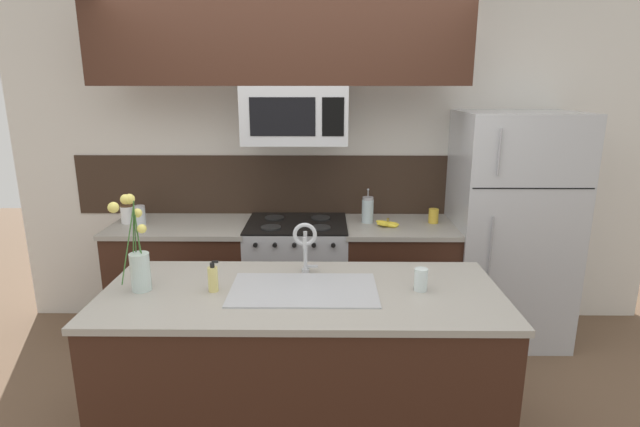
% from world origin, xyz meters
% --- Properties ---
extents(ground_plane, '(10.00, 10.00, 0.00)m').
position_xyz_m(ground_plane, '(0.00, 0.00, 0.00)').
color(ground_plane, brown).
extents(rear_partition, '(5.20, 0.10, 2.60)m').
position_xyz_m(rear_partition, '(0.30, 1.28, 1.30)').
color(rear_partition, silver).
rests_on(rear_partition, ground).
extents(splash_band, '(3.61, 0.01, 0.48)m').
position_xyz_m(splash_band, '(0.00, 1.22, 1.15)').
color(splash_band, '#332319').
rests_on(splash_band, rear_partition).
extents(back_counter_left, '(1.05, 0.65, 0.91)m').
position_xyz_m(back_counter_left, '(-0.89, 0.90, 0.46)').
color(back_counter_left, '#381E14').
rests_on(back_counter_left, ground).
extents(back_counter_right, '(0.84, 0.65, 0.91)m').
position_xyz_m(back_counter_right, '(0.79, 0.90, 0.46)').
color(back_counter_right, '#381E14').
rests_on(back_counter_right, ground).
extents(stove_range, '(0.76, 0.64, 0.93)m').
position_xyz_m(stove_range, '(0.00, 0.90, 0.46)').
color(stove_range, '#B7BABF').
rests_on(stove_range, ground).
extents(microwave, '(0.74, 0.40, 0.41)m').
position_xyz_m(microwave, '(0.00, 0.88, 1.73)').
color(microwave, '#B7BABF').
extents(upper_cabinet_band, '(2.59, 0.34, 0.60)m').
position_xyz_m(upper_cabinet_band, '(-0.10, 0.85, 2.23)').
color(upper_cabinet_band, '#381E14').
extents(refrigerator, '(0.86, 0.74, 1.75)m').
position_xyz_m(refrigerator, '(1.62, 0.92, 0.88)').
color(refrigerator, '#B7BABF').
rests_on(refrigerator, ground).
extents(storage_jar_tall, '(0.10, 0.10, 0.15)m').
position_xyz_m(storage_jar_tall, '(-1.30, 0.93, 0.98)').
color(storage_jar_tall, silver).
rests_on(storage_jar_tall, back_counter_left).
extents(storage_jar_medium, '(0.08, 0.08, 0.15)m').
position_xyz_m(storage_jar_medium, '(-1.19, 0.88, 0.98)').
color(storage_jar_medium, silver).
rests_on(storage_jar_medium, back_counter_left).
extents(banana_bunch, '(0.19, 0.13, 0.08)m').
position_xyz_m(banana_bunch, '(0.69, 0.84, 0.93)').
color(banana_bunch, yellow).
rests_on(banana_bunch, back_counter_right).
extents(french_press, '(0.09, 0.09, 0.27)m').
position_xyz_m(french_press, '(0.54, 0.96, 1.01)').
color(french_press, silver).
rests_on(french_press, back_counter_right).
extents(coffee_tin, '(0.08, 0.08, 0.11)m').
position_xyz_m(coffee_tin, '(1.05, 0.95, 0.97)').
color(coffee_tin, gold).
rests_on(coffee_tin, back_counter_right).
extents(island_counter, '(2.07, 0.86, 0.91)m').
position_xyz_m(island_counter, '(0.09, -0.35, 0.46)').
color(island_counter, '#381E14').
rests_on(island_counter, ground).
extents(kitchen_sink, '(0.76, 0.44, 0.16)m').
position_xyz_m(kitchen_sink, '(0.10, -0.35, 0.84)').
color(kitchen_sink, '#ADAFB5').
rests_on(kitchen_sink, island_counter).
extents(sink_faucet, '(0.14, 0.14, 0.31)m').
position_xyz_m(sink_faucet, '(0.11, -0.13, 1.11)').
color(sink_faucet, '#B7BABF').
rests_on(sink_faucet, island_counter).
extents(dish_soap_bottle, '(0.06, 0.05, 0.16)m').
position_xyz_m(dish_soap_bottle, '(-0.36, -0.36, 0.98)').
color(dish_soap_bottle, '#DBCC75').
rests_on(dish_soap_bottle, island_counter).
extents(spare_glass, '(0.07, 0.07, 0.12)m').
position_xyz_m(spare_glass, '(0.71, -0.34, 0.97)').
color(spare_glass, silver).
rests_on(spare_glass, island_counter).
extents(flower_vase, '(0.14, 0.18, 0.50)m').
position_xyz_m(flower_vase, '(-0.74, -0.35, 1.07)').
color(flower_vase, silver).
rests_on(flower_vase, island_counter).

